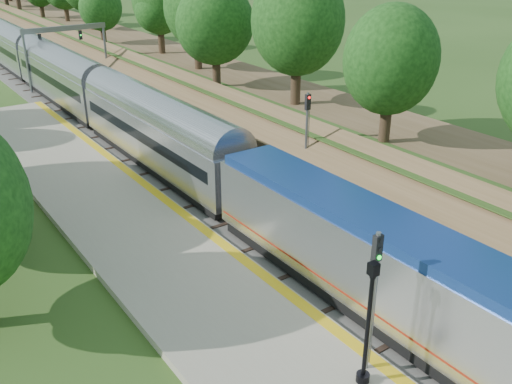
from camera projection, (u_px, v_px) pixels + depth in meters
trackbed at (52, 79)px, 62.08m from camera, size 9.50×170.00×0.28m
platform at (190, 282)px, 25.39m from camera, size 6.40×68.00×0.38m
yellow_stripe at (244, 260)px, 26.80m from camera, size 0.55×68.00×0.01m
embankment at (123, 53)px, 65.67m from camera, size 10.64×170.00×11.70m
signal_gantry at (65, 40)px, 56.63m from camera, size 8.40×0.38×6.20m
trees_behind_platform at (7, 190)px, 23.98m from camera, size 7.82×53.32×7.21m
train at (10, 50)px, 66.46m from camera, size 2.86×134.25×4.20m
lamppost_far at (367, 331)px, 18.64m from camera, size 0.46×0.46×4.70m
signal_platform at (373, 288)px, 18.76m from camera, size 0.32×0.25×5.40m
signal_farside at (307, 129)px, 34.31m from camera, size 0.32×0.25×5.77m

